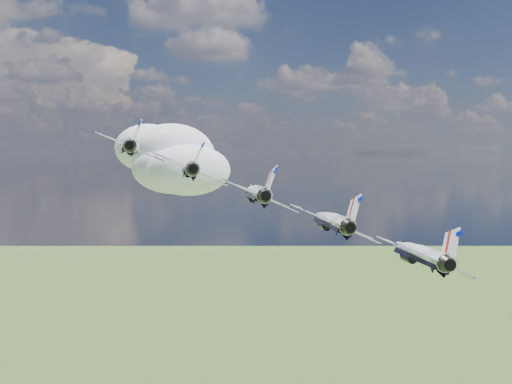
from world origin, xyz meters
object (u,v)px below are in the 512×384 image
object	(u,v)px
jet_1	(191,168)
jet_0	(133,146)
jet_2	(256,192)
jet_4	(418,252)
jet_3	(331,220)

from	to	relation	value
jet_1	jet_0	bearing A→B (deg)	141.22
jet_1	jet_2	world-z (taller)	jet_1
jet_2	jet_1	bearing A→B (deg)	141.22
jet_4	jet_3	bearing A→B (deg)	141.22
jet_1	jet_4	distance (m)	31.45
jet_2	jet_3	size ratio (longest dim) A/B	1.00
jet_2	jet_3	distance (m)	10.48
jet_1	jet_3	world-z (taller)	jet_1
jet_1	jet_2	distance (m)	10.48
jet_0	jet_4	xyz separation A→B (m)	(28.89, -28.06, -11.69)
jet_3	jet_2	bearing A→B (deg)	141.22
jet_2	jet_4	bearing A→B (deg)	-38.78
jet_0	jet_2	bearing A→B (deg)	-38.78
jet_1	jet_2	xyz separation A→B (m)	(7.22, -7.01, -2.92)
jet_0	jet_1	bearing A→B (deg)	-38.78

